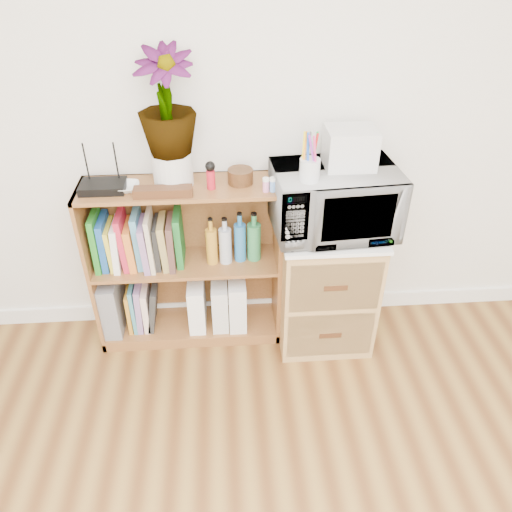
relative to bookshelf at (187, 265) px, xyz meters
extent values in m
cube|color=white|center=(0.35, 0.14, -0.42)|extent=(4.00, 0.02, 0.10)
cube|color=brown|center=(0.00, 0.00, 0.00)|extent=(1.00, 0.30, 0.95)
cube|color=#9E7542|center=(0.75, -0.08, -0.12)|extent=(0.50, 0.45, 0.70)
imported|color=white|center=(0.75, -0.08, 0.41)|extent=(0.62, 0.45, 0.33)
cylinder|color=silver|center=(0.60, -0.18, 0.62)|extent=(0.09, 0.09, 0.10)
cube|color=silver|center=(0.81, -0.04, 0.67)|extent=(0.23, 0.19, 0.18)
cube|color=black|center=(-0.36, -0.02, 0.49)|extent=(0.21, 0.14, 0.04)
imported|color=white|center=(-0.25, -0.03, 0.49)|extent=(0.13, 0.13, 0.03)
cylinder|color=silver|center=(-0.03, 0.02, 0.56)|extent=(0.19, 0.19, 0.16)
imported|color=#327E36|center=(-0.03, 0.02, 0.88)|extent=(0.27, 0.27, 0.48)
cube|color=#381B0F|center=(-0.07, -0.10, 0.50)|extent=(0.27, 0.07, 0.04)
cylinder|color=red|center=(0.16, -0.04, 0.52)|extent=(0.04, 0.04, 0.09)
cylinder|color=#37230F|center=(0.30, 0.01, 0.51)|extent=(0.12, 0.12, 0.07)
cube|color=#D4757D|center=(0.45, -0.09, 0.50)|extent=(0.11, 0.04, 0.06)
cube|color=slate|center=(-0.43, 0.00, -0.24)|extent=(0.10, 0.27, 0.33)
cube|color=white|center=(0.04, -0.01, -0.26)|extent=(0.09, 0.23, 0.29)
cube|color=silver|center=(0.17, -0.01, -0.26)|extent=(0.09, 0.23, 0.28)
cube|color=silver|center=(0.27, -0.01, -0.25)|extent=(0.10, 0.24, 0.30)
cube|color=#217D21|center=(-0.45, 0.00, 0.18)|extent=(0.03, 0.20, 0.31)
cube|color=#184A95|center=(-0.41, 0.00, 0.16)|extent=(0.04, 0.20, 0.28)
cube|color=yellow|center=(-0.38, 0.00, 0.14)|extent=(0.03, 0.20, 0.24)
cube|color=white|center=(-0.35, 0.00, 0.15)|extent=(0.04, 0.20, 0.26)
cube|color=#C0213B|center=(-0.31, 0.00, 0.18)|extent=(0.04, 0.20, 0.30)
cube|color=orange|center=(-0.27, 0.00, 0.15)|extent=(0.05, 0.20, 0.24)
cube|color=teal|center=(-0.24, 0.00, 0.18)|extent=(0.04, 0.20, 0.30)
cube|color=#8B6497|center=(-0.20, 0.00, 0.16)|extent=(0.04, 0.20, 0.26)
cube|color=#C5B499|center=(-0.17, 0.00, 0.18)|extent=(0.03, 0.20, 0.31)
cube|color=black|center=(-0.14, 0.00, 0.15)|extent=(0.03, 0.20, 0.25)
cube|color=olive|center=(-0.10, 0.00, 0.16)|extent=(0.05, 0.20, 0.26)
cube|color=#4C312B|center=(-0.07, 0.00, 0.16)|extent=(0.03, 0.20, 0.27)
cube|color=#1B6827|center=(-0.03, 0.00, 0.17)|extent=(0.04, 0.20, 0.29)
cylinder|color=#BC8223|center=(0.14, 0.00, 0.16)|extent=(0.06, 0.06, 0.26)
cylinder|color=#ABB3C2|center=(0.21, 0.00, 0.15)|extent=(0.07, 0.07, 0.26)
cylinder|color=#246CAB|center=(0.29, 0.00, 0.16)|extent=(0.06, 0.06, 0.28)
cylinder|color=#2F8149|center=(0.36, 0.00, 0.16)|extent=(0.07, 0.07, 0.27)
cube|color=#BB7E21|center=(-0.34, 0.00, -0.28)|extent=(0.02, 0.19, 0.26)
cube|color=teal|center=(-0.31, 0.00, -0.26)|extent=(0.02, 0.19, 0.29)
cube|color=#8B699D|center=(-0.28, 0.00, -0.26)|extent=(0.04, 0.19, 0.29)
cube|color=beige|center=(-0.25, 0.00, -0.27)|extent=(0.04, 0.19, 0.26)
cube|color=#282828|center=(-0.21, 0.00, -0.27)|extent=(0.07, 0.19, 0.27)
camera|label=1|loc=(0.22, -2.21, 1.57)|focal=35.00mm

